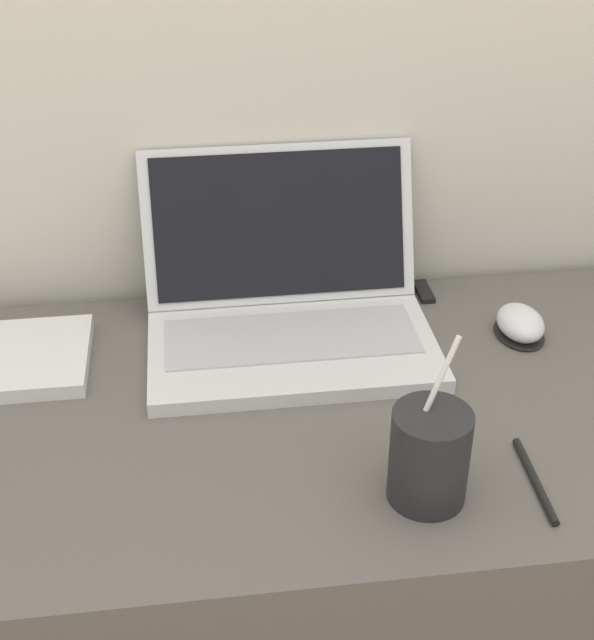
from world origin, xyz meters
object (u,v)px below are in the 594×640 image
(laptop, at_px, (288,302))
(drink_cup, at_px, (429,454))
(usb_stick, at_px, (424,291))
(pen, at_px, (535,480))
(computer_mouse, at_px, (520,324))

(laptop, distance_m, drink_cup, 0.35)
(usb_stick, xyz_separation_m, pen, (0.02, -0.42, 0.00))
(laptop, relative_size, computer_mouse, 4.20)
(computer_mouse, height_order, pen, computer_mouse)
(usb_stick, bearing_deg, computer_mouse, -51.38)
(laptop, distance_m, computer_mouse, 0.32)
(drink_cup, distance_m, usb_stick, 0.44)
(laptop, xyz_separation_m, pen, (0.23, -0.33, -0.05))
(laptop, height_order, computer_mouse, laptop)
(drink_cup, relative_size, usb_stick, 3.16)
(usb_stick, distance_m, pen, 0.42)
(usb_stick, bearing_deg, pen, -87.82)
(laptop, distance_m, usb_stick, 0.23)
(drink_cup, relative_size, computer_mouse, 2.10)
(drink_cup, distance_m, computer_mouse, 0.36)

